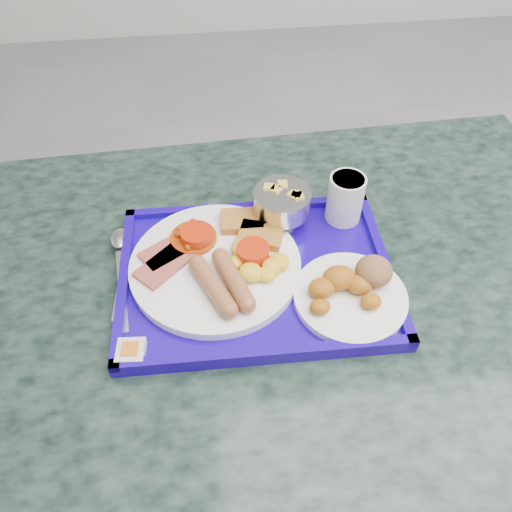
{
  "coord_description": "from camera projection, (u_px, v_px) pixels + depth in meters",
  "views": [
    {
      "loc": [
        -1.04,
        -0.12,
        1.36
      ],
      "look_at": [
        -0.97,
        0.38,
        0.8
      ],
      "focal_mm": 35.0,
      "sensor_mm": 36.0,
      "label": 1
    }
  ],
  "objects": [
    {
      "name": "table",
      "position": [
        272.0,
        349.0,
        0.93
      ],
      "size": [
        1.22,
        0.84,
        0.75
      ],
      "rotation": [
        0.0,
        0.0,
        0.04
      ],
      "color": "gray",
      "rests_on": "floor"
    },
    {
      "name": "tray",
      "position": [
        256.0,
        275.0,
        0.79
      ],
      "size": [
        0.43,
        0.32,
        0.03
      ],
      "rotation": [
        0.0,
        0.0,
        -0.03
      ],
      "color": "#180398",
      "rests_on": "table"
    },
    {
      "name": "main_plate",
      "position": [
        220.0,
        262.0,
        0.78
      ],
      "size": [
        0.27,
        0.27,
        0.04
      ],
      "rotation": [
        0.0,
        0.0,
        0.26
      ],
      "color": "white",
      "rests_on": "tray"
    },
    {
      "name": "bread_plate",
      "position": [
        353.0,
        289.0,
        0.74
      ],
      "size": [
        0.17,
        0.17,
        0.06
      ],
      "rotation": [
        0.0,
        0.0,
        0.24
      ],
      "color": "white",
      "rests_on": "tray"
    },
    {
      "name": "fruit_bowl",
      "position": [
        282.0,
        202.0,
        0.83
      ],
      "size": [
        0.1,
        0.1,
        0.07
      ],
      "color": "silver",
      "rests_on": "tray"
    },
    {
      "name": "juice_cup",
      "position": [
        345.0,
        197.0,
        0.84
      ],
      "size": [
        0.06,
        0.06,
        0.09
      ],
      "color": "white",
      "rests_on": "tray"
    },
    {
      "name": "spoon",
      "position": [
        121.0,
        250.0,
        0.81
      ],
      "size": [
        0.04,
        0.19,
        0.01
      ],
      "rotation": [
        0.0,
        0.0,
        -0.07
      ],
      "color": "silver",
      "rests_on": "tray"
    },
    {
      "name": "knife",
      "position": [
        122.0,
        290.0,
        0.76
      ],
      "size": [
        0.03,
        0.16,
        0.0
      ],
      "primitive_type": "cube",
      "rotation": [
        0.0,
        0.0,
        0.11
      ],
      "color": "silver",
      "rests_on": "tray"
    },
    {
      "name": "jam_packet",
      "position": [
        131.0,
        352.0,
        0.68
      ],
      "size": [
        0.04,
        0.04,
        0.02
      ],
      "rotation": [
        0.0,
        0.0,
        -0.09
      ],
      "color": "silver",
      "rests_on": "tray"
    }
  ]
}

